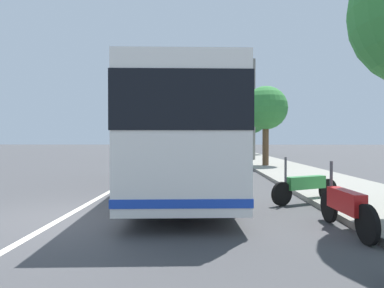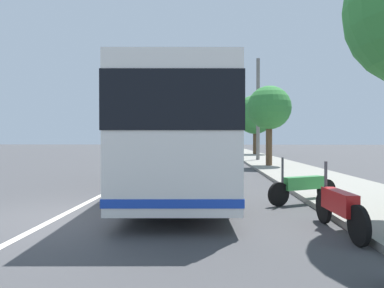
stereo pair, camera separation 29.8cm
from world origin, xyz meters
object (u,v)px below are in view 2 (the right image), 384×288
at_px(car_ahead_same_lane, 138,152).
at_px(coach_bus, 182,134).
at_px(car_oncoming, 205,147).
at_px(utility_pole, 258,110).
at_px(roadside_tree_mid_block, 269,108).
at_px(roadside_tree_far_block, 255,115).
at_px(car_side_street, 208,148).
at_px(motorcycle_angled, 303,186).
at_px(motorcycle_mid_row, 339,207).

bearing_deg(car_ahead_same_lane, coach_bus, 18.40).
xyz_separation_m(car_oncoming, utility_pole, (-19.00, -4.49, 3.37)).
xyz_separation_m(car_oncoming, roadside_tree_mid_block, (-24.74, -4.32, 2.95)).
bearing_deg(roadside_tree_far_block, car_side_street, 56.52).
relative_size(car_side_street, roadside_tree_mid_block, 0.83).
relative_size(motorcycle_angled, utility_pole, 0.25).
bearing_deg(car_ahead_same_lane, motorcycle_mid_row, 22.51).
distance_m(car_oncoming, roadside_tree_far_block, 11.18).
bearing_deg(roadside_tree_far_block, motorcycle_mid_row, 175.03).
distance_m(coach_bus, motorcycle_angled, 4.54).
distance_m(car_ahead_same_lane, roadside_tree_mid_block, 11.41).
bearing_deg(car_oncoming, roadside_tree_far_block, -144.17).
distance_m(motorcycle_mid_row, roadside_tree_mid_block, 14.63).
relative_size(motorcycle_mid_row, car_ahead_same_lane, 0.48).
relative_size(car_ahead_same_lane, car_oncoming, 0.96).
bearing_deg(car_oncoming, motorcycle_mid_row, -172.14).
bearing_deg(motorcycle_mid_row, utility_pole, -6.53).
xyz_separation_m(car_ahead_same_lane, car_side_street, (13.47, -5.57, -0.01)).
distance_m(car_oncoming, car_side_street, 5.50).
relative_size(coach_bus, roadside_tree_mid_block, 2.33).
bearing_deg(car_side_street, roadside_tree_mid_block, -168.43).
height_order(motorcycle_mid_row, car_side_street, car_side_street).
relative_size(car_oncoming, roadside_tree_far_block, 0.69).
bearing_deg(utility_pole, coach_bus, 161.89).
distance_m(motorcycle_angled, roadside_tree_mid_block, 11.98).
distance_m(coach_bus, roadside_tree_mid_block, 10.21).
bearing_deg(car_side_street, car_oncoming, 5.49).
bearing_deg(coach_bus, car_ahead_same_lane, 14.76).
height_order(car_side_street, utility_pole, utility_pole).
distance_m(car_oncoming, roadside_tree_mid_block, 25.29).
bearing_deg(coach_bus, car_side_street, -4.82).
xyz_separation_m(motorcycle_mid_row, utility_pole, (19.96, -1.46, 3.58)).
height_order(motorcycle_angled, roadside_tree_far_block, roadside_tree_far_block).
relative_size(car_side_street, roadside_tree_far_block, 0.63).
distance_m(coach_bus, utility_pole, 15.59).
xyz_separation_m(motorcycle_angled, car_side_street, (30.75, 2.66, 0.26)).
height_order(coach_bus, motorcycle_mid_row, coach_bus).
xyz_separation_m(car_oncoming, car_side_street, (-5.48, -0.50, 0.03)).
xyz_separation_m(motorcycle_angled, roadside_tree_mid_block, (11.49, -1.16, 3.17)).
distance_m(motorcycle_angled, roadside_tree_far_block, 27.74).
height_order(coach_bus, car_side_street, coach_bus).
height_order(car_ahead_same_lane, utility_pole, utility_pole).
distance_m(car_side_street, roadside_tree_far_block, 7.22).
xyz_separation_m(car_ahead_same_lane, utility_pole, (-0.05, -9.57, 3.32)).
bearing_deg(roadside_tree_far_block, car_ahead_same_lane, 133.17).
bearing_deg(car_oncoming, motorcycle_angled, -171.61).
distance_m(motorcycle_mid_row, roadside_tree_far_block, 30.45).
bearing_deg(utility_pole, motorcycle_angled, 175.58).
height_order(car_side_street, roadside_tree_far_block, roadside_tree_far_block).
distance_m(coach_bus, roadside_tree_far_block, 25.62).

